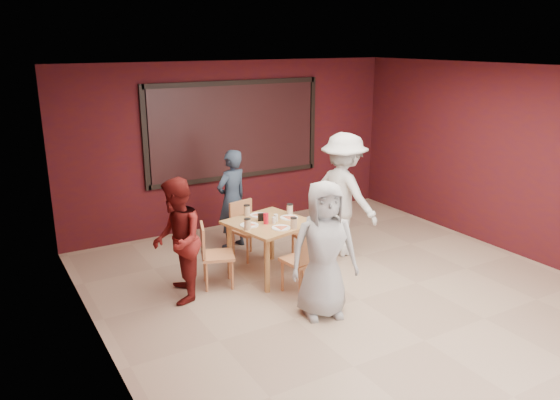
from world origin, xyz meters
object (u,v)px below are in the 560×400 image
diner_front (324,250)px  diner_right (343,195)px  chair_back (246,226)px  chair_front (306,257)px  dining_table (269,228)px  chair_left (212,252)px  diner_left (177,241)px  diner_back (232,199)px  chair_right (315,229)px

diner_front → diner_right: 1.99m
chair_back → diner_front: 2.09m
chair_front → chair_back: bearing=92.7°
diner_front → diner_right: bearing=64.5°
chair_front → diner_front: diner_front is taller
dining_table → chair_left: (-0.82, 0.06, -0.19)m
dining_table → diner_left: size_ratio=0.75×
diner_left → dining_table: bearing=112.0°
dining_table → diner_back: (0.02, 1.20, 0.10)m
diner_back → diner_left: size_ratio=1.00×
dining_table → diner_back: 1.21m
diner_back → diner_right: (1.32, -1.06, 0.15)m
chair_front → diner_back: 1.98m
chair_right → diner_front: bearing=-120.2°
chair_front → diner_back: diner_back is taller
diner_left → diner_right: (2.67, 0.23, 0.14)m
dining_table → chair_left: bearing=175.5°
chair_left → diner_left: 0.61m
chair_right → diner_left: size_ratio=0.61×
chair_right → diner_front: (-0.75, -1.29, 0.28)m
chair_right → diner_right: bearing=14.9°
chair_front → chair_left: (-0.92, 0.82, -0.02)m
chair_right → diner_right: 0.74m
diner_front → diner_left: bearing=154.7°
chair_left → chair_right: size_ratio=0.90×
dining_table → diner_right: size_ratio=0.63×
dining_table → diner_front: 1.31m
chair_back → diner_left: diner_left is taller
diner_left → chair_back: bearing=140.2°
chair_back → diner_left: size_ratio=0.54×
chair_front → diner_front: size_ratio=0.55×
diner_back → diner_right: diner_right is taller
diner_front → diner_right: diner_right is taller
chair_front → chair_back: 1.52m
chair_front → chair_right: size_ratio=0.95×
chair_right → diner_back: (-0.72, 1.22, 0.24)m
dining_table → diner_right: (1.34, 0.14, 0.25)m
chair_back → diner_left: (-1.36, -0.84, 0.30)m
chair_left → chair_right: bearing=-3.0°
dining_table → diner_front: size_ratio=0.71×
diner_front → chair_left: bearing=138.0°
dining_table → diner_left: (-1.33, -0.08, 0.10)m
chair_back → diner_front: bearing=-91.1°
chair_left → chair_right: (1.56, -0.08, 0.05)m
chair_left → diner_back: diner_back is taller
dining_table → chair_right: (0.73, -0.02, -0.14)m
chair_right → diner_left: (-2.07, -0.07, 0.25)m
dining_table → chair_back: size_ratio=1.38×
diner_front → diner_back: size_ratio=1.05×
chair_right → diner_front: 1.52m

